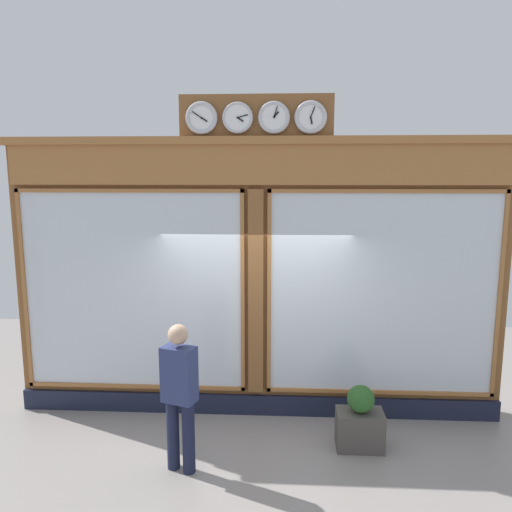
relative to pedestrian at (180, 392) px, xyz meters
The scene contains 4 objects.
shop_facade 1.93m from the pedestrian, 117.00° to the right, with size 6.67×0.42×4.26m.
pedestrian is the anchor object (origin of this frame).
planter_box 2.25m from the pedestrian, 164.47° to the right, with size 0.56×0.36×0.46m, color #4C4742.
planter_shrub 2.16m from the pedestrian, 164.47° to the right, with size 0.33×0.33×0.33m, color #285623.
Camera 1 is at (-0.36, 6.41, 3.28)m, focal length 34.81 mm.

